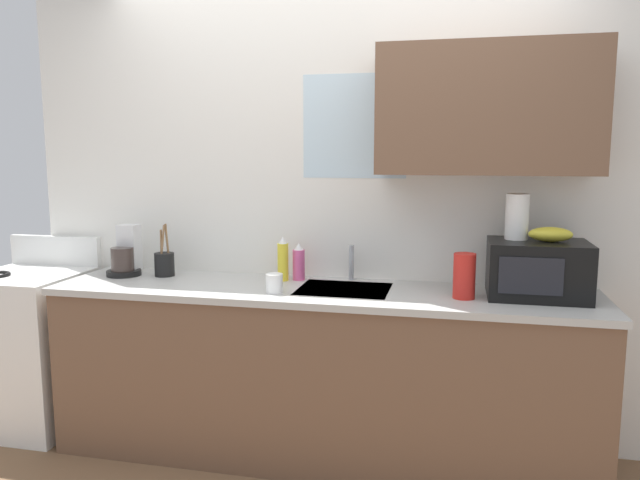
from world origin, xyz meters
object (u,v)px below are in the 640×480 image
Objects in this scene: microwave at (537,269)px; utensil_crock at (164,263)px; mug_white at (274,283)px; paper_towel_roll at (517,217)px; cereal_canister at (464,276)px; stove_range at (31,348)px; dish_soap_bottle_yellow at (283,260)px; dish_soap_bottle_pink at (299,263)px; banana_bunch at (551,234)px; coffee_maker at (126,256)px.

utensil_crock is (-1.97, 0.07, -0.06)m from microwave.
mug_white is at bearing -171.44° from microwave.
paper_towel_roll is 2.32× the size of mug_white.
stove_range is at bearing 178.75° from cereal_canister.
dish_soap_bottle_yellow is at bearing 168.29° from cereal_canister.
paper_towel_roll is 1.02× the size of cereal_canister.
banana_bunch is at bearing -6.04° from dish_soap_bottle_pink.
dish_soap_bottle_pink is 0.93× the size of cereal_canister.
coffee_maker is at bearing 165.38° from mug_white.
paper_towel_roll is at bearing -4.30° from dish_soap_bottle_pink.
microwave reaches higher than cereal_canister.
utensil_crock reaches higher than stove_range.
microwave is 1.22m from dish_soap_bottle_pink.
utensil_crock reaches higher than cereal_canister.
stove_range is 3.66× the size of utensil_crock.
stove_range is 2.84m from microwave.
microwave is 1.93× the size of dish_soap_bottle_yellow.
microwave is 1.27m from mug_white.
paper_towel_roll is at bearing 32.01° from cereal_canister.
cereal_canister is (-0.34, -0.10, -0.03)m from microwave.
stove_range reaches higher than mug_white.
dish_soap_bottle_yellow is (-1.29, 0.10, -0.02)m from microwave.
cereal_canister is at bearing -163.83° from microwave.
stove_range is 4.91× the size of paper_towel_roll.
coffee_maker is at bearing 10.24° from stove_range.
dish_soap_bottle_pink is at bearing 25.22° from dish_soap_bottle_yellow.
paper_towel_roll is 1.10× the size of dish_soap_bottle_pink.
dish_soap_bottle_pink is at bearing 82.95° from mug_white.
coffee_maker is at bearing -177.59° from dish_soap_bottle_yellow.
coffee_maker is (-2.25, 0.06, -0.20)m from banana_bunch.
coffee_maker is 2.95× the size of mug_white.
banana_bunch is at bearing 8.30° from mug_white.
microwave is at bearing -27.38° from paper_towel_roll.
coffee_maker is 0.91m from dish_soap_bottle_yellow.
coffee_maker is at bearing -177.15° from utensil_crock.
cereal_canister is (-0.39, -0.10, -0.20)m from banana_bunch.
dish_soap_bottle_pink is 0.76m from utensil_crock.
coffee_maker is 1.18× the size of dish_soap_bottle_yellow.
dish_soap_bottle_yellow is at bearing 2.26° from utensil_crock.
utensil_crock is (-2.02, 0.07, -0.23)m from banana_bunch.
microwave is at bearing 8.56° from mug_white.
mug_white is (0.04, -0.29, -0.06)m from dish_soap_bottle_yellow.
utensil_crock is at bearing 178.02° from banana_bunch.
dish_soap_bottle_pink is at bearing 4.34° from coffee_maker.
dish_soap_bottle_pink is at bearing 165.00° from cereal_canister.
coffee_maker reaches higher than dish_soap_bottle_pink.
paper_towel_roll is 1.22m from mug_white.
coffee_maker is 1.87m from cereal_canister.
utensil_crock is (-0.76, -0.06, -0.02)m from dish_soap_bottle_pink.
banana_bunch is 0.71× the size of coffee_maker.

